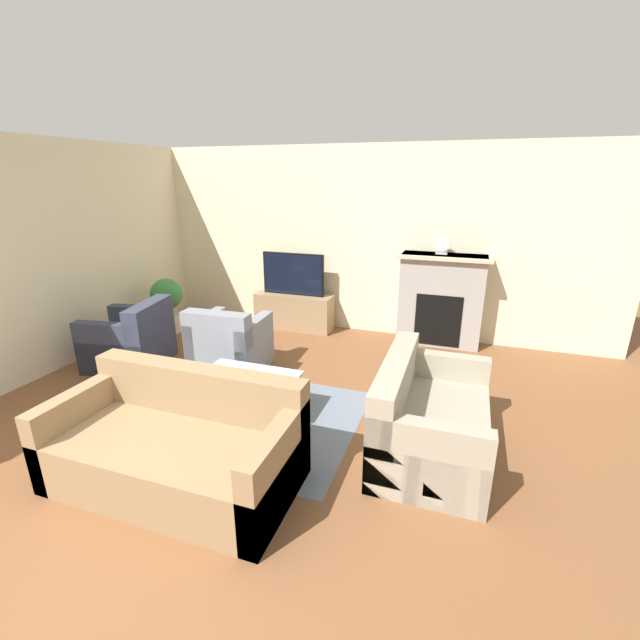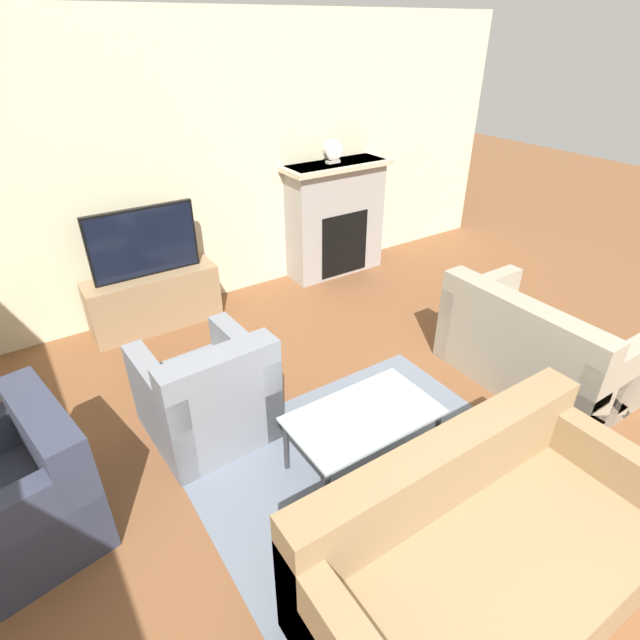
% 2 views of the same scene
% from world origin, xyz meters
% --- Properties ---
extents(wall_back, '(8.21, 0.06, 2.70)m').
position_xyz_m(wall_back, '(0.00, 4.74, 1.35)').
color(wall_back, beige).
rests_on(wall_back, ground_plane).
extents(area_rug, '(2.15, 1.75, 0.00)m').
position_xyz_m(area_rug, '(0.13, 1.87, 0.00)').
color(area_rug, slate).
rests_on(area_rug, ground_plane).
extents(fireplace, '(1.23, 0.44, 1.27)m').
position_xyz_m(fireplace, '(1.74, 4.52, 0.66)').
color(fireplace, '#9E9993').
rests_on(fireplace, ground_plane).
extents(tv_stand, '(1.20, 0.38, 0.55)m').
position_xyz_m(tv_stand, '(-0.43, 4.44, 0.27)').
color(tv_stand, '#997A56').
rests_on(tv_stand, ground_plane).
extents(tv, '(0.97, 0.06, 0.63)m').
position_xyz_m(tv, '(-0.43, 4.44, 0.87)').
color(tv, black).
rests_on(tv, tv_stand).
extents(couch_sectional, '(1.86, 0.94, 0.82)m').
position_xyz_m(couch_sectional, '(0.07, 0.88, 0.29)').
color(couch_sectional, '#8C704C').
rests_on(couch_sectional, ground_plane).
extents(couch_loveseat, '(0.88, 1.42, 0.82)m').
position_xyz_m(couch_loveseat, '(1.85, 1.88, 0.29)').
color(couch_loveseat, '#9E937F').
rests_on(couch_loveseat, ground_plane).
extents(armchair_by_window, '(0.99, 0.97, 0.82)m').
position_xyz_m(armchair_by_window, '(-1.84, 2.52, 0.30)').
color(armchair_by_window, '#33384C').
rests_on(armchair_by_window, ground_plane).
extents(armchair_accent, '(0.83, 0.85, 0.82)m').
position_xyz_m(armchair_accent, '(-0.58, 2.76, 0.30)').
color(armchair_accent, gray).
rests_on(armchair_accent, ground_plane).
extents(coffee_table, '(0.95, 0.55, 0.43)m').
position_xyz_m(coffee_table, '(0.13, 1.92, 0.38)').
color(coffee_table, '#333338').
rests_on(coffee_table, ground_plane).
extents(mantel_clock, '(0.21, 0.07, 0.24)m').
position_xyz_m(mantel_clock, '(1.69, 4.52, 1.40)').
color(mantel_clock, beige).
rests_on(mantel_clock, fireplace).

